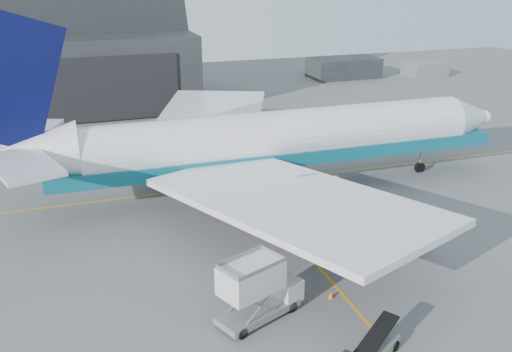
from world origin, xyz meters
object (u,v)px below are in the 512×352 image
object	(u,v)px
belt_loader_a	(370,351)
belt_loader_b	(397,245)
airliner	(263,141)
pushback_tug	(337,237)
catering_truck	(257,290)

from	to	relation	value
belt_loader_a	belt_loader_b	xyz separation A→B (m)	(8.97, 11.58, -0.02)
belt_loader_a	airliner	bearing A→B (deg)	51.73
airliner	belt_loader_b	xyz separation A→B (m)	(6.22, -15.91, -4.90)
airliner	pushback_tug	size ratio (longest dim) A/B	12.99
airliner	belt_loader_a	distance (m)	28.05
airliner	belt_loader_a	bearing A→B (deg)	-95.71
airliner	belt_loader_b	distance (m)	17.77
airliner	catering_truck	distance (m)	22.89
airliner	catering_truck	size ratio (longest dim) A/B	8.43
airliner	belt_loader_b	size ratio (longest dim) A/B	11.09
catering_truck	belt_loader_b	bearing A→B (deg)	-2.10
pushback_tug	belt_loader_b	size ratio (longest dim) A/B	0.85
airliner	pushback_tug	distance (m)	14.22
catering_truck	pushback_tug	size ratio (longest dim) A/B	1.54
catering_truck	airliner	bearing A→B (deg)	46.87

